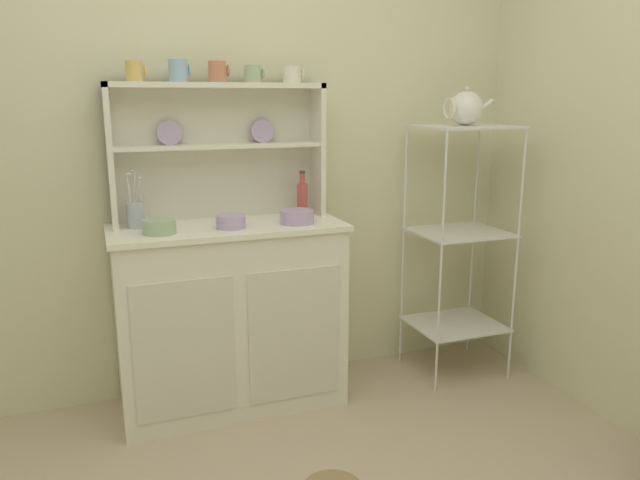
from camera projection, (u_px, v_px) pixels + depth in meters
wall_back at (205, 136)px, 2.86m from camera, size 3.84×0.05×2.50m
hutch_cabinet at (231, 314)px, 2.83m from camera, size 1.04×0.45×0.87m
hutch_shelf_unit at (217, 140)px, 2.79m from camera, size 0.97×0.18×0.62m
bakers_rack at (460, 227)px, 3.11m from camera, size 0.46×0.40×1.29m
cup_gold_0 at (135, 71)px, 2.57m from camera, size 0.08×0.07×0.09m
cup_sky_1 at (178, 71)px, 2.63m from camera, size 0.09×0.08×0.09m
cup_terracotta_2 at (218, 72)px, 2.69m from camera, size 0.09×0.08×0.09m
cup_sage_3 at (253, 74)px, 2.75m from camera, size 0.09×0.07×0.08m
cup_cream_4 at (292, 75)px, 2.81m from camera, size 0.10×0.08×0.08m
bowl_mixing_large at (159, 227)px, 2.55m from camera, size 0.14×0.14×0.06m
bowl_floral_medium at (231, 222)px, 2.66m from camera, size 0.13×0.13×0.06m
bowl_cream_small at (297, 217)px, 2.76m from camera, size 0.15×0.15×0.06m
jam_bottle at (302, 198)px, 2.92m from camera, size 0.05×0.05×0.22m
utensil_jar at (136, 214)px, 2.66m from camera, size 0.08×0.08×0.25m
porcelain_teapot at (466, 108)px, 2.97m from camera, size 0.26×0.17×0.19m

